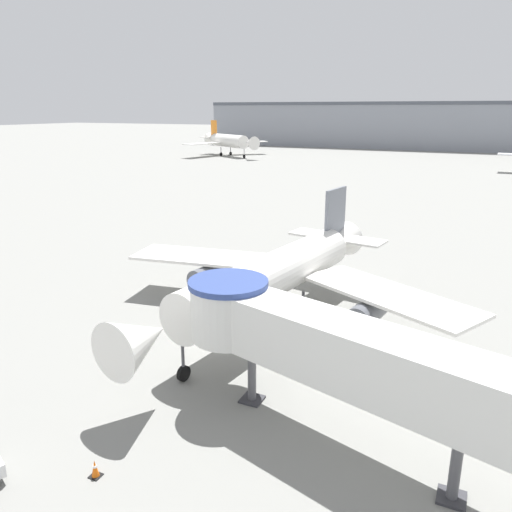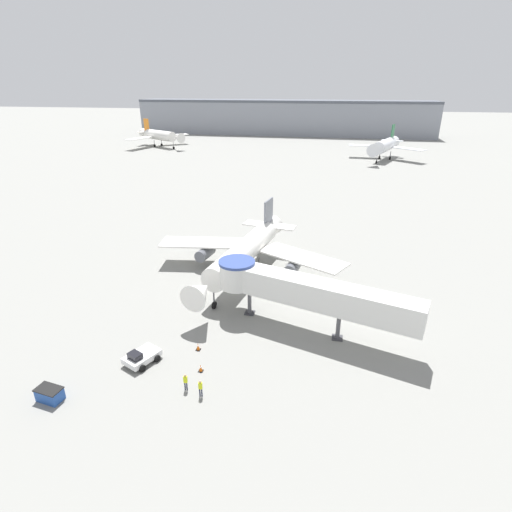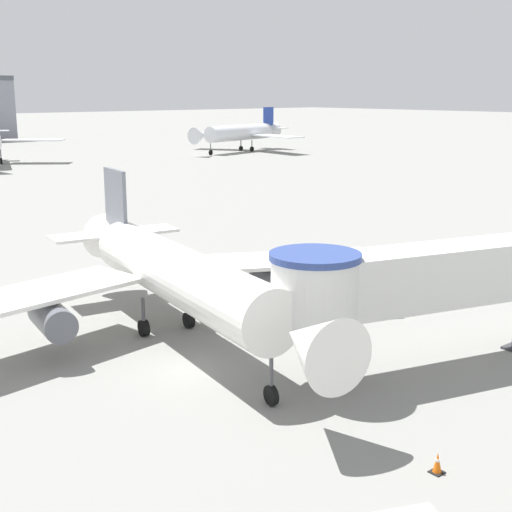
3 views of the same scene
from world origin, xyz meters
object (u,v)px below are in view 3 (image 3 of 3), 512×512
Objects in this scene: traffic_cone_near_nose at (437,463)px; background_jet_blue_tail at (241,133)px; main_airplane at (177,276)px; traffic_cone_starboard_wing at (313,297)px; jet_bridge at (452,273)px.

traffic_cone_near_nose is 136.77m from background_jet_blue_tail.
main_airplane is 35.33× the size of traffic_cone_near_nose.
background_jet_blue_tail is (80.08, 110.80, 3.84)m from traffic_cone_near_nose.
main_airplane is at bearing -54.54° from background_jet_blue_tail.
traffic_cone_starboard_wing is at bearing 57.63° from traffic_cone_near_nose.
traffic_cone_starboard_wing is (10.52, 0.32, -3.22)m from main_airplane.
main_airplane is 17.73m from traffic_cone_near_nose.
traffic_cone_starboard_wing is at bearing 96.11° from jet_bridge.
traffic_cone_starboard_wing is 0.03× the size of background_jet_blue_tail.
traffic_cone_starboard_wing is (2.08, 11.60, -4.21)m from jet_bridge.
traffic_cone_near_nose is (-0.72, -17.42, -3.22)m from main_airplane.
jet_bridge is at bearing 33.79° from traffic_cone_near_nose.
traffic_cone_near_nose is at bearing -50.04° from background_jet_blue_tail.
background_jet_blue_tail reaches higher than traffic_cone_starboard_wing.
main_airplane is 14.13m from jet_bridge.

